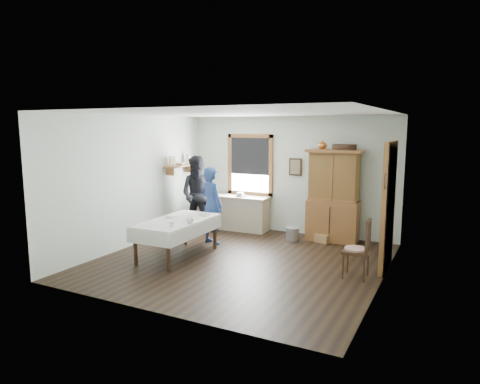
{
  "coord_description": "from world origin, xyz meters",
  "views": [
    {
      "loc": [
        3.45,
        -6.81,
        2.46
      ],
      "look_at": [
        -0.17,
        0.3,
        1.24
      ],
      "focal_mm": 32.0,
      "sensor_mm": 36.0,
      "label": 1
    }
  ],
  "objects_px": {
    "spindle_chair": "(356,248)",
    "dining_table": "(178,238)",
    "wicker_basket": "(323,238)",
    "woman_blue": "(212,208)",
    "work_counter": "(240,213)",
    "pail": "(292,234)",
    "figure_dark": "(199,198)",
    "china_hutch": "(333,196)"
  },
  "relations": [
    {
      "from": "spindle_chair",
      "to": "pail",
      "type": "relative_size",
      "value": 3.33
    },
    {
      "from": "work_counter",
      "to": "spindle_chair",
      "type": "bearing_deg",
      "value": -34.38
    },
    {
      "from": "wicker_basket",
      "to": "woman_blue",
      "type": "height_order",
      "value": "woman_blue"
    },
    {
      "from": "dining_table",
      "to": "pail",
      "type": "relative_size",
      "value": 6.04
    },
    {
      "from": "spindle_chair",
      "to": "woman_blue",
      "type": "distance_m",
      "value": 3.27
    },
    {
      "from": "spindle_chair",
      "to": "dining_table",
      "type": "bearing_deg",
      "value": -174.24
    },
    {
      "from": "wicker_basket",
      "to": "figure_dark",
      "type": "relative_size",
      "value": 0.18
    },
    {
      "from": "dining_table",
      "to": "figure_dark",
      "type": "distance_m",
      "value": 1.93
    },
    {
      "from": "dining_table",
      "to": "pail",
      "type": "xyz_separation_m",
      "value": [
        1.56,
        2.06,
        -0.21
      ]
    },
    {
      "from": "spindle_chair",
      "to": "figure_dark",
      "type": "bearing_deg",
      "value": 159.72
    },
    {
      "from": "dining_table",
      "to": "woman_blue",
      "type": "height_order",
      "value": "woman_blue"
    },
    {
      "from": "dining_table",
      "to": "pail",
      "type": "bearing_deg",
      "value": 52.84
    },
    {
      "from": "dining_table",
      "to": "wicker_basket",
      "type": "relative_size",
      "value": 5.85
    },
    {
      "from": "figure_dark",
      "to": "dining_table",
      "type": "bearing_deg",
      "value": -83.36
    },
    {
      "from": "spindle_chair",
      "to": "wicker_basket",
      "type": "height_order",
      "value": "spindle_chair"
    },
    {
      "from": "woman_blue",
      "to": "work_counter",
      "type": "bearing_deg",
      "value": -66.91
    },
    {
      "from": "work_counter",
      "to": "woman_blue",
      "type": "height_order",
      "value": "woman_blue"
    },
    {
      "from": "china_hutch",
      "to": "wicker_basket",
      "type": "xyz_separation_m",
      "value": [
        -0.14,
        -0.22,
        -0.9
      ]
    },
    {
      "from": "spindle_chair",
      "to": "woman_blue",
      "type": "bearing_deg",
      "value": 166.27
    },
    {
      "from": "work_counter",
      "to": "china_hutch",
      "type": "height_order",
      "value": "china_hutch"
    },
    {
      "from": "china_hutch",
      "to": "pail",
      "type": "bearing_deg",
      "value": -153.07
    },
    {
      "from": "wicker_basket",
      "to": "woman_blue",
      "type": "xyz_separation_m",
      "value": [
        -2.09,
        -1.15,
        0.67
      ]
    },
    {
      "from": "dining_table",
      "to": "figure_dark",
      "type": "bearing_deg",
      "value": 109.99
    },
    {
      "from": "dining_table",
      "to": "spindle_chair",
      "type": "xyz_separation_m",
      "value": [
        3.28,
        0.38,
        0.14
      ]
    },
    {
      "from": "work_counter",
      "to": "woman_blue",
      "type": "bearing_deg",
      "value": -89.66
    },
    {
      "from": "wicker_basket",
      "to": "woman_blue",
      "type": "relative_size",
      "value": 0.2
    },
    {
      "from": "spindle_chair",
      "to": "figure_dark",
      "type": "height_order",
      "value": "figure_dark"
    },
    {
      "from": "work_counter",
      "to": "dining_table",
      "type": "bearing_deg",
      "value": -92.59
    },
    {
      "from": "work_counter",
      "to": "pail",
      "type": "height_order",
      "value": "work_counter"
    },
    {
      "from": "figure_dark",
      "to": "china_hutch",
      "type": "bearing_deg",
      "value": 0.22
    },
    {
      "from": "woman_blue",
      "to": "pail",
      "type": "bearing_deg",
      "value": -125.3
    },
    {
      "from": "work_counter",
      "to": "pail",
      "type": "xyz_separation_m",
      "value": [
        1.5,
        -0.42,
        -0.26
      ]
    },
    {
      "from": "china_hutch",
      "to": "figure_dark",
      "type": "xyz_separation_m",
      "value": [
        -2.97,
        -0.72,
        -0.16
      ]
    },
    {
      "from": "pail",
      "to": "wicker_basket",
      "type": "height_order",
      "value": "pail"
    },
    {
      "from": "work_counter",
      "to": "dining_table",
      "type": "distance_m",
      "value": 2.49
    },
    {
      "from": "spindle_chair",
      "to": "wicker_basket",
      "type": "distance_m",
      "value": 2.21
    },
    {
      "from": "wicker_basket",
      "to": "china_hutch",
      "type": "bearing_deg",
      "value": 58.02
    },
    {
      "from": "pail",
      "to": "figure_dark",
      "type": "height_order",
      "value": "figure_dark"
    },
    {
      "from": "dining_table",
      "to": "wicker_basket",
      "type": "xyz_separation_m",
      "value": [
        2.19,
        2.25,
        -0.27
      ]
    },
    {
      "from": "work_counter",
      "to": "dining_table",
      "type": "relative_size",
      "value": 0.8
    },
    {
      "from": "wicker_basket",
      "to": "woman_blue",
      "type": "bearing_deg",
      "value": -151.2
    },
    {
      "from": "china_hutch",
      "to": "dining_table",
      "type": "distance_m",
      "value": 3.46
    }
  ]
}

